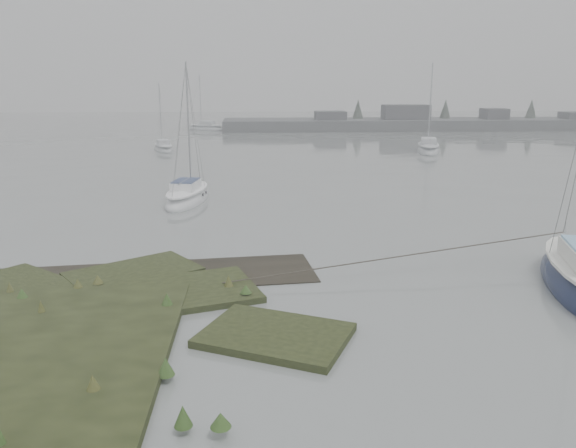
# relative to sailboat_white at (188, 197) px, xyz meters

# --- Properties ---
(ground) EXTENTS (160.00, 160.00, 0.00)m
(ground) POSITION_rel_sailboat_white_xyz_m (3.56, 13.74, -0.24)
(ground) COLOR slate
(ground) RESTS_ON ground
(far_shoreline) EXTENTS (60.00, 8.00, 4.15)m
(far_shoreline) POSITION_rel_sailboat_white_xyz_m (30.40, 45.64, 0.61)
(far_shoreline) COLOR #4C4F51
(far_shoreline) RESTS_ON ground
(sailboat_white) EXTENTS (2.72, 5.76, 7.81)m
(sailboat_white) POSITION_rel_sailboat_white_xyz_m (0.00, 0.00, 0.00)
(sailboat_white) COLOR silver
(sailboat_white) RESTS_ON ground
(sailboat_far_a) EXTENTS (2.91, 4.95, 6.64)m
(sailboat_far_a) POSITION_rel_sailboat_white_xyz_m (-4.88, 23.23, -0.04)
(sailboat_far_a) COLOR #9EA4A7
(sailboat_far_a) RESTS_ON ground
(sailboat_far_b) EXTENTS (3.38, 6.33, 8.51)m
(sailboat_far_b) POSITION_rel_sailboat_white_xyz_m (19.35, 20.66, 0.02)
(sailboat_far_b) COLOR #AAAFB4
(sailboat_far_b) RESTS_ON ground
(sailboat_far_c) EXTENTS (5.70, 4.23, 7.77)m
(sailboat_far_c) POSITION_rel_sailboat_white_xyz_m (-2.85, 46.35, -0.00)
(sailboat_far_c) COLOR #B8BEC3
(sailboat_far_c) RESTS_ON ground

